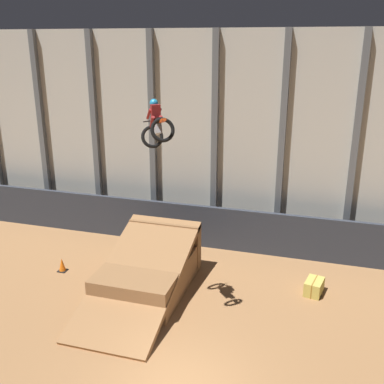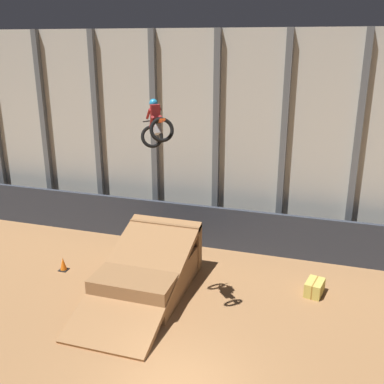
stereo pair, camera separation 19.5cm
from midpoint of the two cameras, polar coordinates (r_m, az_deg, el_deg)
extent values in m
cube|color=beige|center=(20.63, 6.88, 6.42)|extent=(32.00, 0.12, 9.72)
cube|color=slate|center=(24.52, -18.73, 7.51)|extent=(0.28, 0.28, 9.72)
cube|color=slate|center=(22.93, -12.42, 7.34)|extent=(0.28, 0.28, 9.72)
cube|color=slate|center=(21.65, -5.27, 7.05)|extent=(0.28, 0.28, 9.72)
cube|color=slate|center=(20.74, 2.62, 6.59)|extent=(0.28, 0.28, 9.72)
cube|color=slate|center=(20.24, 11.05, 5.97)|extent=(0.28, 0.28, 9.72)
cube|color=slate|center=(20.20, 19.67, 5.20)|extent=(0.28, 0.28, 9.72)
cube|color=#2D333D|center=(20.56, 5.83, -4.89)|extent=(31.36, 0.20, 2.01)
cube|color=olive|center=(17.79, -5.87, -10.29)|extent=(2.98, 4.40, 1.20)
cube|color=olive|center=(19.23, -3.71, -6.58)|extent=(3.04, 0.50, 2.00)
cube|color=#996B42|center=(16.85, -7.13, -10.57)|extent=(3.04, 6.35, 2.19)
torus|color=black|center=(14.55, -5.45, 6.99)|extent=(0.80, 0.70, 0.73)
torus|color=black|center=(13.20, -4.18, 7.86)|extent=(0.80, 0.70, 0.73)
cube|color=#B7B7BC|center=(13.84, -4.86, 7.92)|extent=(0.48, 0.58, 0.44)
cube|color=#E54C19|center=(14.03, -5.09, 8.62)|extent=(0.45, 0.52, 0.37)
cube|color=black|center=(13.65, -4.74, 8.99)|extent=(0.46, 0.56, 0.30)
cube|color=#E54C19|center=(13.14, -4.20, 9.05)|extent=(0.32, 0.38, 0.17)
cylinder|color=#B7B7BC|center=(14.40, -5.40, 8.03)|extent=(0.28, 0.36, 0.45)
cylinder|color=black|center=(14.40, -5.47, 9.00)|extent=(0.42, 0.56, 0.04)
cube|color=maroon|center=(13.89, -5.05, 9.98)|extent=(0.34, 0.32, 0.50)
sphere|color=#2393CC|center=(14.04, -5.27, 11.17)|extent=(0.40, 0.42, 0.33)
cylinder|color=maroon|center=(13.88, -5.47, 8.84)|extent=(0.28, 0.34, 0.40)
cylinder|color=maroon|center=(13.93, -4.50, 8.91)|extent=(0.28, 0.34, 0.40)
cylinder|color=maroon|center=(14.09, -5.91, 9.82)|extent=(0.33, 0.42, 0.39)
cylinder|color=maroon|center=(14.16, -4.63, 9.91)|extent=(0.33, 0.42, 0.39)
cube|color=black|center=(19.94, -16.37, -9.55)|extent=(0.36, 0.36, 0.03)
cone|color=orange|center=(19.81, -16.45, -8.81)|extent=(0.28, 0.28, 0.55)
cube|color=#CCB751|center=(18.07, 14.93, -11.56)|extent=(0.77, 1.00, 0.56)
cube|color=#996623|center=(18.07, 14.93, -11.56)|extent=(0.22, 0.90, 0.57)
camera|label=1|loc=(0.10, -90.36, -0.12)|focal=42.00mm
camera|label=2|loc=(0.10, 89.64, 0.12)|focal=42.00mm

